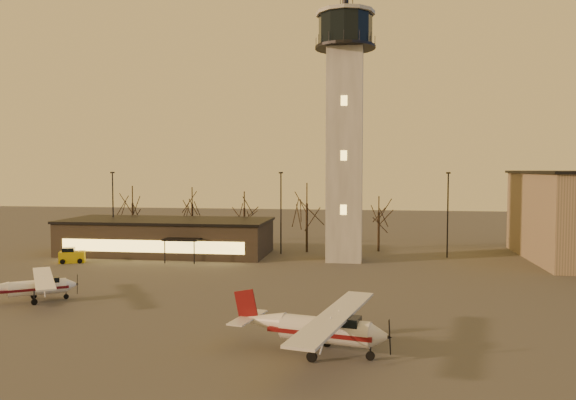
{
  "coord_description": "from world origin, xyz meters",
  "views": [
    {
      "loc": [
        3.04,
        -34.15,
        10.55
      ],
      "look_at": [
        -3.98,
        13.0,
        7.88
      ],
      "focal_mm": 35.0,
      "sensor_mm": 36.0,
      "label": 1
    }
  ],
  "objects_px": {
    "terminal": "(167,236)",
    "cessna_rear": "(39,290)",
    "control_tower": "(345,118)",
    "cessna_front": "(328,335)",
    "service_cart": "(72,257)"
  },
  "relations": [
    {
      "from": "cessna_front",
      "to": "service_cart",
      "type": "xyz_separation_m",
      "value": [
        -30.87,
        27.0,
        -0.52
      ]
    },
    {
      "from": "cessna_rear",
      "to": "service_cart",
      "type": "relative_size",
      "value": 2.97
    },
    {
      "from": "control_tower",
      "to": "cessna_front",
      "type": "bearing_deg",
      "value": -88.83
    },
    {
      "from": "terminal",
      "to": "service_cart",
      "type": "relative_size",
      "value": 8.32
    },
    {
      "from": "terminal",
      "to": "cessna_rear",
      "type": "relative_size",
      "value": 2.8
    },
    {
      "from": "cessna_rear",
      "to": "service_cart",
      "type": "bearing_deg",
      "value": 78.23
    },
    {
      "from": "cessna_rear",
      "to": "cessna_front",
      "type": "bearing_deg",
      "value": -55.83
    },
    {
      "from": "control_tower",
      "to": "service_cart",
      "type": "height_order",
      "value": "control_tower"
    },
    {
      "from": "terminal",
      "to": "cessna_rear",
      "type": "bearing_deg",
      "value": -92.26
    },
    {
      "from": "terminal",
      "to": "cessna_rear",
      "type": "height_order",
      "value": "terminal"
    },
    {
      "from": "control_tower",
      "to": "cessna_front",
      "type": "distance_m",
      "value": 36.28
    },
    {
      "from": "terminal",
      "to": "service_cart",
      "type": "height_order",
      "value": "terminal"
    },
    {
      "from": "control_tower",
      "to": "terminal",
      "type": "relative_size",
      "value": 1.28
    },
    {
      "from": "cessna_front",
      "to": "cessna_rear",
      "type": "height_order",
      "value": "cessna_front"
    },
    {
      "from": "cessna_rear",
      "to": "control_tower",
      "type": "bearing_deg",
      "value": 11.56
    }
  ]
}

